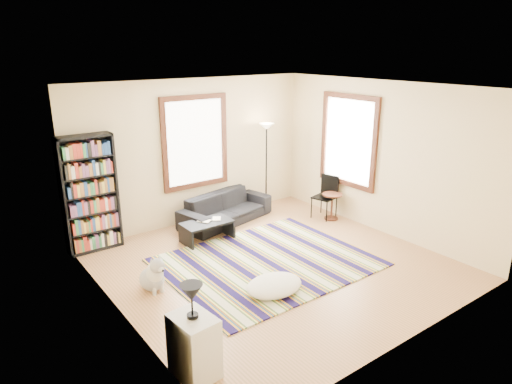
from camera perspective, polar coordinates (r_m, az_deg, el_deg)
floor at (r=7.48m, az=2.31°, el=-9.37°), size 5.00×5.00×0.10m
ceiling at (r=6.68m, az=2.63°, el=13.36°), size 5.00×5.00×0.10m
wall_back at (r=9.00m, az=-7.82°, el=5.03°), size 5.00×0.10×2.80m
wall_front at (r=5.32m, az=20.03°, el=-5.00°), size 5.00×0.10×2.80m
wall_left at (r=5.77m, az=-17.69°, el=-3.00°), size 0.10×5.00×2.80m
wall_right at (r=8.72m, az=15.64°, el=4.12°), size 0.10×5.00×2.80m
window_back at (r=8.89m, az=-7.63°, el=6.20°), size 1.20×0.06×1.60m
window_right at (r=9.12m, az=11.49°, el=6.29°), size 0.06×1.20×1.60m
rug at (r=7.51m, az=1.44°, el=-8.73°), size 3.22×2.58×0.02m
sofa at (r=9.09m, az=-3.82°, el=-2.02°), size 1.18×2.09×0.57m
bookshelf at (r=8.12m, az=-20.07°, el=-0.24°), size 0.90×0.30×2.00m
coffee_table at (r=8.29m, az=-6.12°, el=-4.89°), size 1.00×0.73×0.36m
book_a at (r=8.18m, az=-6.77°, el=-3.81°), size 0.28×0.26×0.02m
book_b at (r=8.33m, az=-5.45°, el=-3.36°), size 0.23×0.25×0.02m
floor_cushion at (r=6.64m, az=2.29°, el=-11.57°), size 1.05×0.95×0.22m
floor_lamp at (r=9.58m, az=1.29°, el=3.08°), size 0.37×0.37×1.86m
side_table at (r=9.34m, az=9.44°, el=-1.79°), size 0.52×0.52×0.54m
folding_chair at (r=9.37m, az=8.54°, el=-0.66°), size 0.50×0.49×0.86m
white_cabinet at (r=5.11m, az=-7.75°, el=-18.56°), size 0.43×0.53×0.70m
table_lamp at (r=4.81m, az=-8.02°, el=-13.37°), size 0.28×0.28×0.38m
dog at (r=6.80m, az=-12.95°, el=-9.77°), size 0.44×0.58×0.54m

